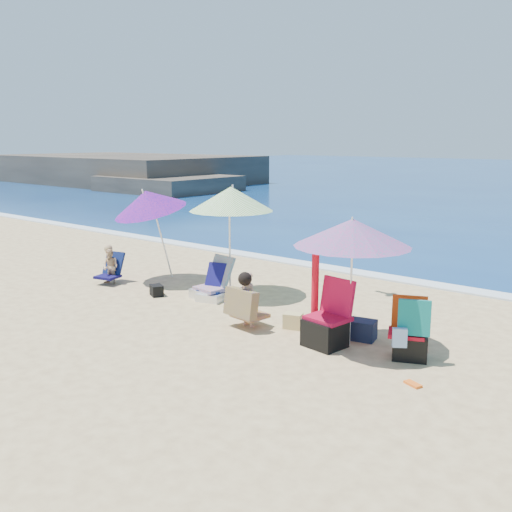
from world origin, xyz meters
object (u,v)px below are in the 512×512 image
Objects in this scene: chair_rainbow at (212,287)px; camp_chair_left at (327,327)px; person_center at (246,300)px; furled_umbrella at (316,286)px; chair_navy at (213,290)px; umbrella_striped at (231,199)px; person_left at (111,266)px; umbrella_blue at (148,201)px; umbrella_turquoise at (352,233)px; camp_chair_right at (410,336)px.

camp_chair_left reaches higher than chair_rainbow.
furled_umbrella is at bearing 14.24° from person_center.
chair_navy is at bearing -37.19° from chair_rainbow.
chair_navy is at bearing -95.36° from umbrella_striped.
person_center is (1.68, -0.97, 0.24)m from chair_rainbow.
camp_chair_left is (3.18, -0.87, 0.09)m from chair_rainbow.
person_left is (-2.60, -0.98, -1.53)m from umbrella_striped.
camp_chair_left is 1.20× the size of person_left.
umbrella_striped is 2.11m from umbrella_blue.
umbrella_turquoise is 1.46m from camp_chair_left.
furled_umbrella is at bearing 149.96° from camp_chair_left.
person_center is 1.13× the size of person_left.
umbrella_blue is 4.93m from furled_umbrella.
umbrella_striped is at bearing 156.94° from camp_chair_left.
camp_chair_right is at bearing -7.46° from chair_rainbow.
person_center is (1.58, -0.89, 0.28)m from chair_navy.
camp_chair_right is at bearing -13.30° from umbrella_striped.
camp_chair_right is (4.21, -1.00, -1.58)m from umbrella_striped.
camp_chair_right is at bearing -6.63° from chair_navy.
chair_navy is 0.82× the size of camp_chair_right.
person_left is at bearing 178.81° from umbrella_turquoise.
person_left is (-4.14, 0.42, -0.08)m from person_center.
person_center is (3.62, -1.08, -1.30)m from umbrella_blue.
umbrella_striped reaches higher than camp_chair_left.
umbrella_striped is at bearing 20.55° from person_left.
camp_chair_left is (3.04, -1.29, -1.61)m from umbrella_striped.
umbrella_striped is 2.53m from person_center.
furled_umbrella reaches higher than camp_chair_left.
chair_rainbow is at bearing 172.54° from camp_chair_right.
camp_chair_right is at bearing 14.08° from camp_chair_left.
umbrella_striped is 1.02× the size of umbrella_blue.
umbrella_striped is 2.41× the size of camp_chair_right.
umbrella_turquoise is 0.90× the size of umbrella_striped.
person_left is (-5.64, 0.32, 0.08)m from camp_chair_left.
camp_chair_left is at bearing -23.06° from umbrella_striped.
chair_rainbow is 0.96× the size of person_left.
chair_navy is (-3.35, 0.60, -1.55)m from umbrella_turquoise.
person_left reaches higher than chair_rainbow.
umbrella_striped is at bearing 137.80° from person_center.
furled_umbrella is 1.67× the size of camp_chair_right.
umbrella_turquoise reaches higher than camp_chair_right.
furled_umbrella reaches higher than chair_rainbow.
camp_chair_left is at bearing -3.22° from person_left.
person_center reaches higher than chair_navy.
umbrella_striped is 2.74× the size of chair_rainbow.
person_left is (-6.82, 0.02, 0.05)m from camp_chair_right.
camp_chair_left is 1.22m from camp_chair_right.
umbrella_turquoise is at bearing -0.03° from furled_umbrella.
camp_chair_left is at bearing -30.04° from furled_umbrella.
umbrella_striped is 1.81m from chair_navy.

